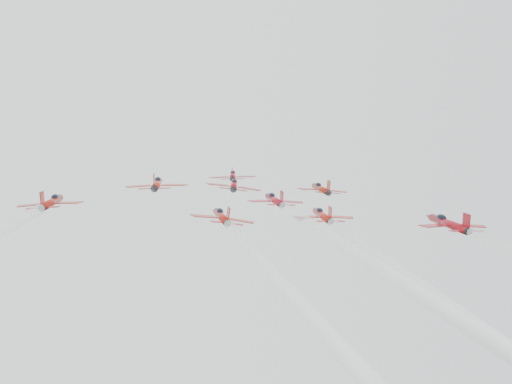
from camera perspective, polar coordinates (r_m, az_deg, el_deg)
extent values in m
cylinder|color=maroon|center=(143.11, -1.87, 1.28)|extent=(1.09, 9.01, 6.20)
cone|color=maroon|center=(149.12, -2.05, 1.53)|extent=(1.09, 2.43, 2.09)
cone|color=black|center=(137.59, -1.70, 1.02)|extent=(1.09, 1.59, 1.56)
ellipsoid|color=black|center=(145.32, -1.93, 1.57)|extent=(0.99, 2.33, 1.92)
cube|color=maroon|center=(142.13, -2.93, 1.28)|extent=(4.08, 2.66, 1.03)
cube|color=maroon|center=(142.57, -0.78, 1.16)|extent=(4.08, 2.66, 1.03)
cube|color=maroon|center=(138.65, -1.71, 1.57)|extent=(0.12, 2.57, 2.63)
cube|color=maroon|center=(138.47, -2.31, 1.10)|extent=(1.96, 1.32, 0.59)
cube|color=maroon|center=(138.70, -1.16, 1.04)|extent=(1.96, 1.32, 0.59)
cylinder|color=#B02110|center=(122.67, -7.94, 0.60)|extent=(1.23, 10.14, 6.98)
cone|color=#B02110|center=(129.45, -7.85, 0.97)|extent=(1.23, 2.74, 2.35)
cone|color=black|center=(116.46, -8.03, 0.22)|extent=(1.23, 1.79, 1.76)
ellipsoid|color=black|center=(125.16, -7.89, 0.99)|extent=(1.12, 2.62, 2.16)
cube|color=#B02110|center=(121.91, -9.37, 0.59)|extent=(4.59, 2.99, 1.16)
cube|color=#B02110|center=(121.76, -6.53, 0.44)|extent=(4.59, 2.99, 1.16)
cube|color=#B02110|center=(117.63, -7.98, 0.95)|extent=(0.13, 2.90, 2.97)
cube|color=#B02110|center=(117.62, -8.78, 0.33)|extent=(2.20, 1.48, 0.67)
cube|color=#B02110|center=(117.54, -7.25, 0.25)|extent=(2.20, 1.48, 0.67)
cylinder|color=#A00F13|center=(127.06, -1.79, 0.50)|extent=(1.15, 9.46, 6.51)
cone|color=#A00F13|center=(133.37, -1.99, 0.84)|extent=(1.15, 2.56, 2.19)
cone|color=black|center=(121.28, -1.58, 0.16)|extent=(1.15, 1.67, 1.64)
ellipsoid|color=black|center=(129.38, -1.85, 0.86)|extent=(1.04, 2.45, 2.02)
cube|color=#A00F13|center=(126.04, -3.04, 0.50)|extent=(4.28, 2.79, 1.09)
cube|color=#A00F13|center=(126.51, -0.49, 0.36)|extent=(4.28, 2.79, 1.09)
cube|color=#A00F13|center=(122.37, -1.59, 0.81)|extent=(0.13, 2.70, 2.77)
cube|color=#A00F13|center=(122.20, -2.30, 0.26)|extent=(2.06, 1.38, 0.62)
cube|color=#A00F13|center=(122.45, -0.94, 0.18)|extent=(2.06, 1.38, 0.62)
cylinder|color=#9C1E0E|center=(131.34, 5.25, 0.22)|extent=(1.10, 9.02, 6.21)
cone|color=#9C1E0E|center=(137.25, 4.75, 0.55)|extent=(1.10, 2.44, 2.09)
cone|color=black|center=(125.93, 5.74, -0.10)|extent=(1.10, 1.59, 1.56)
ellipsoid|color=black|center=(133.51, 5.07, 0.56)|extent=(1.00, 2.33, 1.92)
cube|color=#9C1E0E|center=(130.05, 4.16, 0.22)|extent=(4.08, 2.66, 1.03)
cube|color=#9C1E0E|center=(131.15, 6.46, 0.10)|extent=(4.08, 2.66, 1.03)
cube|color=#9C1E0E|center=(126.95, 5.68, 0.50)|extent=(0.12, 2.58, 2.64)
cube|color=#9C1E0E|center=(126.61, 5.04, -0.01)|extent=(1.96, 1.32, 0.60)
cube|color=#9C1E0E|center=(127.19, 6.27, -0.07)|extent=(1.96, 1.32, 0.60)
cylinder|color=#AE1020|center=(111.76, 1.51, -0.67)|extent=(1.04, 8.53, 5.88)
cone|color=#AE1020|center=(117.40, 1.14, -0.27)|extent=(1.04, 2.31, 1.98)
cone|color=black|center=(106.59, 1.89, -1.08)|extent=(1.04, 1.51, 1.48)
ellipsoid|color=black|center=(113.82, 1.39, -0.28)|extent=(0.94, 2.21, 1.82)
cube|color=#AE1020|center=(110.69, 0.26, -0.68)|extent=(3.86, 2.52, 0.98)
cube|color=#AE1020|center=(111.41, 2.86, -0.81)|extent=(3.86, 2.52, 0.98)
cube|color=#AE1020|center=(107.54, 1.85, -0.39)|extent=(0.11, 2.44, 2.50)
cube|color=#AE1020|center=(107.32, 1.12, -0.97)|extent=(1.85, 1.25, 0.56)
cube|color=#AE1020|center=(107.71, 2.51, -1.04)|extent=(1.85, 1.25, 0.56)
cylinder|color=white|center=(65.32, 7.13, -6.75)|extent=(1.32, 72.56, 46.09)
cylinder|color=maroon|center=(98.69, -16.07, -0.82)|extent=(1.02, 8.42, 5.80)
cone|color=maroon|center=(104.22, -15.54, -0.37)|extent=(1.02, 2.28, 1.95)
cone|color=black|center=(93.62, -16.61, -1.29)|extent=(1.02, 1.49, 1.46)
ellipsoid|color=black|center=(100.70, -15.85, -0.39)|extent=(0.93, 2.18, 1.79)
cube|color=maroon|center=(98.41, -17.58, -0.83)|extent=(3.81, 2.49, 0.97)
cube|color=maroon|center=(97.58, -14.69, -1.00)|extent=(3.81, 2.49, 0.97)
cube|color=maroon|center=(94.53, -16.47, -0.52)|extent=(0.11, 2.40, 2.46)
cube|color=maroon|center=(94.76, -17.28, -1.16)|extent=(1.83, 1.23, 0.56)
cube|color=maroon|center=(94.31, -15.73, -1.25)|extent=(1.83, 1.23, 0.56)
cylinder|color=#A2180F|center=(92.57, -2.76, -2.02)|extent=(0.99, 8.16, 5.62)
cone|color=#A2180F|center=(97.98, -2.95, -1.48)|extent=(0.99, 2.21, 1.89)
cone|color=black|center=(87.61, -2.56, -2.57)|extent=(0.99, 1.44, 1.41)
ellipsoid|color=black|center=(94.53, -2.81, -1.54)|extent=(0.90, 2.11, 1.74)
cube|color=#A2180F|center=(91.73, -4.25, -2.05)|extent=(3.69, 2.41, 0.94)
cube|color=#A2180F|center=(92.06, -1.22, -2.20)|extent=(3.69, 2.41, 0.94)
cube|color=#A2180F|center=(88.49, -2.56, -1.76)|extent=(0.11, 2.33, 2.39)
cube|color=#A2180F|center=(88.41, -3.41, -2.43)|extent=(1.77, 1.19, 0.54)
cube|color=#A2180F|center=(88.59, -1.79, -2.51)|extent=(1.77, 1.19, 0.54)
cylinder|color=white|center=(48.06, 0.53, -11.22)|extent=(1.26, 69.38, 44.07)
cylinder|color=#B21D10|center=(99.58, 5.37, -1.92)|extent=(0.98, 8.09, 5.57)
cone|color=#B21D10|center=(104.85, 4.78, -1.43)|extent=(0.98, 2.18, 1.87)
cone|color=black|center=(94.76, 5.97, -2.42)|extent=(0.98, 1.43, 1.40)
ellipsoid|color=black|center=(101.50, 5.16, -1.48)|extent=(0.89, 2.09, 1.72)
cube|color=#B21D10|center=(98.42, 4.08, -1.95)|extent=(3.66, 2.39, 0.93)
cube|color=#B21D10|center=(99.43, 6.81, -2.08)|extent=(3.66, 2.39, 0.93)
cube|color=#B21D10|center=(95.63, 5.88, -1.68)|extent=(0.11, 2.31, 2.37)
cube|color=#B21D10|center=(95.36, 5.12, -2.29)|extent=(1.76, 1.18, 0.53)
cube|color=#B21D10|center=(95.90, 6.58, -2.36)|extent=(1.76, 1.18, 0.53)
cylinder|color=white|center=(56.83, 14.62, -9.49)|extent=(1.25, 68.74, 43.67)
cylinder|color=maroon|center=(103.06, 15.20, -2.50)|extent=(1.15, 9.44, 6.50)
cone|color=maroon|center=(108.91, 14.00, -1.92)|extent=(1.15, 2.55, 2.19)
cone|color=black|center=(97.74, 16.44, -3.09)|extent=(1.15, 1.67, 1.63)
ellipsoid|color=black|center=(105.19, 14.76, -1.99)|extent=(1.04, 2.44, 2.01)
cube|color=maroon|center=(101.28, 13.89, -2.55)|extent=(4.27, 2.79, 1.08)
cube|color=maroon|center=(103.39, 16.82, -2.66)|extent=(4.27, 2.79, 1.08)
cube|color=maroon|center=(98.69, 16.24, -2.24)|extent=(0.12, 2.69, 2.76)
cube|color=maroon|center=(98.13, 15.42, -2.95)|extent=(2.05, 1.38, 0.62)
cube|color=maroon|center=(99.26, 16.99, -3.01)|extent=(2.05, 1.38, 0.62)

